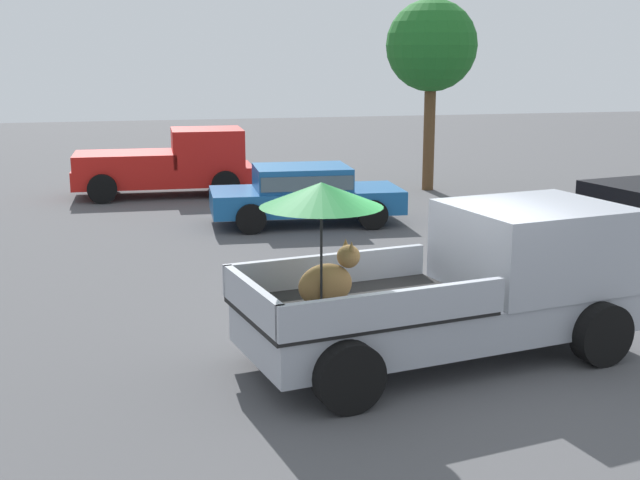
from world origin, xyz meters
TOP-DOWN VIEW (x-y plane):
  - ground_plane at (0.00, 0.00)m, footprint 80.00×80.00m
  - pickup_truck_main at (0.38, 0.06)m, footprint 5.30×2.95m
  - pickup_truck_red at (-2.48, 13.48)m, footprint 4.86×2.30m
  - parked_sedan_near at (0.20, 8.78)m, footprint 4.40×2.18m
  - tree_by_lot at (4.69, 12.69)m, footprint 2.53×2.53m

SIDE VIEW (x-z plane):
  - ground_plane at x=0.00m, z-range 0.00..0.00m
  - parked_sedan_near at x=0.20m, z-range 0.08..1.41m
  - pickup_truck_red at x=-2.48m, z-range -0.03..1.77m
  - pickup_truck_main at x=0.38m, z-range -0.21..2.19m
  - tree_by_lot at x=4.69m, z-range 1.33..6.62m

